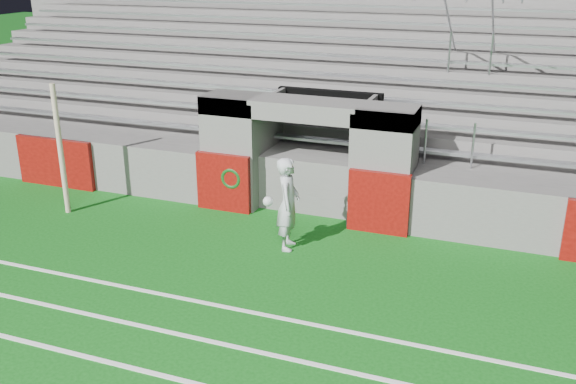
% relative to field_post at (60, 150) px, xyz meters
% --- Properties ---
extents(ground, '(90.00, 90.00, 0.00)m').
position_rel_field_post_xyz_m(ground, '(5.11, -1.57, -1.48)').
color(ground, '#0D4E10').
rests_on(ground, ground).
extents(field_post, '(0.12, 0.12, 2.97)m').
position_rel_field_post_xyz_m(field_post, '(0.00, 0.00, 0.00)').
color(field_post, '#C9B295').
rests_on(field_post, ground).
extents(stadium_structure, '(26.00, 8.48, 5.42)m').
position_rel_field_post_xyz_m(stadium_structure, '(5.11, 6.40, 0.01)').
color(stadium_structure, '#575553').
rests_on(stadium_structure, ground).
extents(goalkeeper_with_ball, '(0.75, 0.76, 1.89)m').
position_rel_field_post_xyz_m(goalkeeper_with_ball, '(5.39, 0.00, -0.54)').
color(goalkeeper_with_ball, '#B6BBC1').
rests_on(goalkeeper_with_ball, ground).
extents(hose_coil, '(0.54, 0.15, 0.58)m').
position_rel_field_post_xyz_m(hose_coil, '(3.52, 1.36, -0.71)').
color(hose_coil, '#0D4312').
rests_on(hose_coil, ground).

